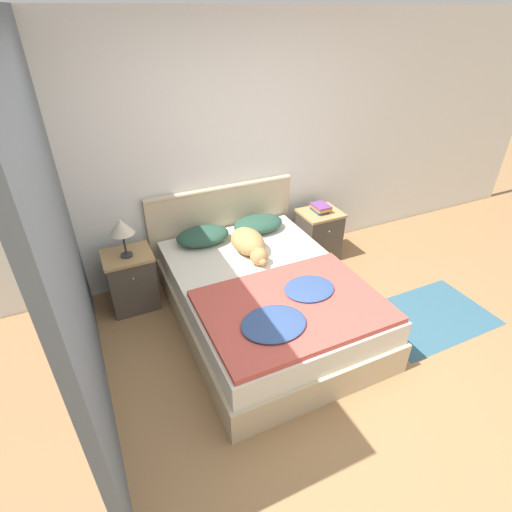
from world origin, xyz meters
TOP-DOWN VIEW (x-y plane):
  - ground_plane at (0.00, 0.00)m, footprint 16.00×16.00m
  - wall_back at (0.00, 2.13)m, footprint 9.00×0.06m
  - wall_side_left at (-1.45, 1.05)m, footprint 0.06×3.10m
  - bed at (0.03, 1.00)m, footprint 1.52×2.08m
  - headboard at (0.03, 2.06)m, footprint 1.60×0.06m
  - nightstand_left at (-1.03, 1.76)m, footprint 0.45×0.40m
  - nightstand_right at (1.09, 1.76)m, footprint 0.45×0.40m
  - pillow_left at (-0.28, 1.81)m, footprint 0.54×0.36m
  - pillow_right at (0.33, 1.81)m, footprint 0.54×0.36m
  - quilt at (0.02, 0.51)m, footprint 1.41×1.03m
  - dog at (0.06, 1.43)m, footprint 0.30×0.66m
  - book_stack at (1.09, 1.78)m, footprint 0.16×0.22m
  - table_lamp at (-1.03, 1.74)m, footprint 0.22×0.22m
  - rug at (1.48, 0.38)m, footprint 1.17×0.78m

SIDE VIEW (x-z plane):
  - ground_plane at x=0.00m, z-range 0.00..0.00m
  - rug at x=1.48m, z-range 0.00..0.00m
  - bed at x=0.03m, z-range 0.00..0.50m
  - nightstand_left at x=-1.03m, z-range 0.00..0.59m
  - nightstand_right at x=1.09m, z-range 0.00..0.59m
  - headboard at x=0.03m, z-range 0.02..0.99m
  - quilt at x=0.02m, z-range 0.50..0.58m
  - pillow_left at x=-0.28m, z-range 0.51..0.66m
  - pillow_right at x=0.33m, z-range 0.51..0.66m
  - dog at x=0.06m, z-range 0.50..0.72m
  - book_stack at x=1.09m, z-range 0.59..0.67m
  - table_lamp at x=-1.03m, z-range 0.69..1.07m
  - wall_back at x=0.00m, z-range 0.00..2.55m
  - wall_side_left at x=-1.45m, z-range 0.00..2.55m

